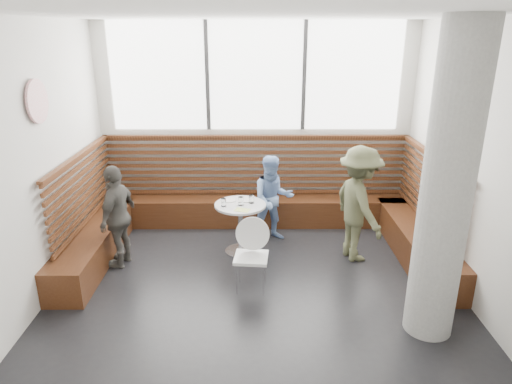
{
  "coord_description": "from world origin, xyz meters",
  "views": [
    {
      "loc": [
        -0.02,
        -4.76,
        3.06
      ],
      "look_at": [
        0.0,
        1.0,
        1.0
      ],
      "focal_mm": 32.0,
      "sensor_mm": 36.0,
      "label": 1
    }
  ],
  "objects_px": {
    "concrete_column": "(447,189)",
    "child_left": "(118,216)",
    "cafe_table": "(240,218)",
    "child_back": "(273,199)",
    "adult_man": "(359,204)",
    "cafe_chair": "(251,249)"
  },
  "relations": [
    {
      "from": "concrete_column",
      "to": "child_left",
      "type": "bearing_deg",
      "value": 158.38
    },
    {
      "from": "cafe_table",
      "to": "child_back",
      "type": "xyz_separation_m",
      "value": [
        0.47,
        0.43,
        0.13
      ]
    },
    {
      "from": "concrete_column",
      "to": "cafe_table",
      "type": "height_order",
      "value": "concrete_column"
    },
    {
      "from": "child_back",
      "to": "child_left",
      "type": "relative_size",
      "value": 0.94
    },
    {
      "from": "child_left",
      "to": "concrete_column",
      "type": "bearing_deg",
      "value": 80.56
    },
    {
      "from": "adult_man",
      "to": "child_left",
      "type": "bearing_deg",
      "value": 76.52
    },
    {
      "from": "child_left",
      "to": "cafe_table",
      "type": "bearing_deg",
      "value": 114.04
    },
    {
      "from": "cafe_chair",
      "to": "child_back",
      "type": "relative_size",
      "value": 0.67
    },
    {
      "from": "cafe_table",
      "to": "adult_man",
      "type": "distance_m",
      "value": 1.66
    },
    {
      "from": "concrete_column",
      "to": "adult_man",
      "type": "bearing_deg",
      "value": 105.19
    },
    {
      "from": "cafe_table",
      "to": "cafe_chair",
      "type": "bearing_deg",
      "value": -80.32
    },
    {
      "from": "cafe_table",
      "to": "adult_man",
      "type": "height_order",
      "value": "adult_man"
    },
    {
      "from": "concrete_column",
      "to": "cafe_table",
      "type": "xyz_separation_m",
      "value": [
        -2.07,
        1.81,
        -1.07
      ]
    },
    {
      "from": "adult_man",
      "to": "child_left",
      "type": "xyz_separation_m",
      "value": [
        -3.25,
        -0.17,
        -0.1
      ]
    },
    {
      "from": "cafe_table",
      "to": "cafe_chair",
      "type": "relative_size",
      "value": 0.84
    },
    {
      "from": "cafe_table",
      "to": "cafe_chair",
      "type": "xyz_separation_m",
      "value": [
        0.16,
        -0.94,
        -0.02
      ]
    },
    {
      "from": "adult_man",
      "to": "child_back",
      "type": "relative_size",
      "value": 1.22
    },
    {
      "from": "concrete_column",
      "to": "child_back",
      "type": "distance_m",
      "value": 2.91
    },
    {
      "from": "cafe_chair",
      "to": "child_left",
      "type": "distance_m",
      "value": 1.89
    },
    {
      "from": "concrete_column",
      "to": "child_back",
      "type": "relative_size",
      "value": 2.42
    },
    {
      "from": "child_back",
      "to": "cafe_chair",
      "type": "bearing_deg",
      "value": -113.07
    },
    {
      "from": "cafe_table",
      "to": "child_back",
      "type": "relative_size",
      "value": 0.56
    }
  ]
}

